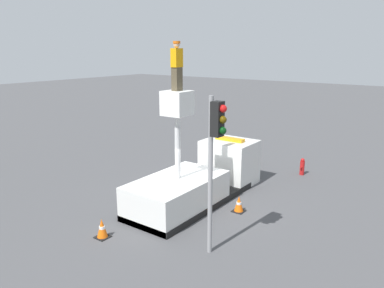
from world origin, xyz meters
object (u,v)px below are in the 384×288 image
at_px(fire_hydrant, 302,167).
at_px(bucket_truck, 200,180).
at_px(worker, 177,66).
at_px(traffic_cone_rear, 102,229).
at_px(traffic_light_pole, 215,145).
at_px(traffic_cone_curbside, 239,204).

bearing_deg(fire_hydrant, bucket_truck, 156.72).
relative_size(worker, fire_hydrant, 2.03).
bearing_deg(traffic_cone_rear, traffic_light_pole, -69.15).
bearing_deg(bucket_truck, traffic_cone_curbside, -95.34).
distance_m(worker, fire_hydrant, 9.02).
bearing_deg(traffic_light_pole, traffic_cone_rear, 110.85).
distance_m(traffic_light_pole, traffic_cone_rear, 4.93).
bearing_deg(traffic_cone_curbside, bucket_truck, 84.66).
bearing_deg(worker, traffic_cone_rear, 168.22).
distance_m(bucket_truck, traffic_cone_rear, 4.78).
relative_size(traffic_light_pole, traffic_cone_rear, 7.30).
bearing_deg(traffic_cone_curbside, traffic_cone_rear, 149.39).
distance_m(worker, traffic_cone_curbside, 5.76).
relative_size(fire_hydrant, traffic_cone_rear, 1.29).
distance_m(bucket_truck, traffic_light_pole, 5.14).
relative_size(traffic_light_pole, fire_hydrant, 5.67).
height_order(bucket_truck, traffic_cone_rear, bucket_truck).
distance_m(bucket_truck, traffic_cone_curbside, 2.08).
height_order(traffic_light_pole, fire_hydrant, traffic_light_pole).
bearing_deg(traffic_light_pole, traffic_cone_curbside, 15.47).
bearing_deg(fire_hydrant, worker, 161.16).
bearing_deg(traffic_cone_curbside, fire_hydrant, -3.98).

